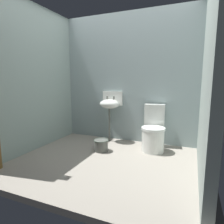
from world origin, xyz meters
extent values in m
cube|color=gray|center=(0.00, 0.00, -0.04)|extent=(3.05, 2.50, 0.08)
cube|color=#8D9FA0|center=(0.00, 1.10, 1.24)|extent=(3.05, 0.10, 2.49)
cube|color=#8B9F99|center=(-1.37, 0.10, 1.24)|extent=(0.10, 2.30, 2.49)
cube|color=#91A199|center=(1.37, 0.10, 1.24)|extent=(0.10, 2.30, 2.49)
cylinder|color=white|center=(0.61, 0.61, 0.19)|extent=(0.43, 0.43, 0.38)
cylinder|color=white|center=(0.61, 0.61, 0.40)|extent=(0.45, 0.45, 0.04)
cube|color=white|center=(0.57, 0.91, 0.58)|extent=(0.38, 0.22, 0.40)
cylinder|color=#52544E|center=(-0.30, 0.86, 0.33)|extent=(0.04, 0.04, 0.66)
ellipsoid|color=white|center=(-0.30, 0.86, 0.75)|extent=(0.40, 0.32, 0.18)
cube|color=white|center=(-0.30, 1.02, 0.85)|extent=(0.42, 0.04, 0.28)
cylinder|color=#52544E|center=(-0.37, 0.92, 0.87)|extent=(0.04, 0.04, 0.06)
cylinder|color=#52544E|center=(-0.23, 0.92, 0.87)|extent=(0.04, 0.04, 0.06)
cylinder|color=#52544E|center=(-0.21, 0.28, 0.10)|extent=(0.24, 0.24, 0.20)
torus|color=#4A594E|center=(-0.21, 0.28, 0.20)|extent=(0.25, 0.25, 0.02)
camera|label=1|loc=(1.20, -2.62, 1.21)|focal=31.24mm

